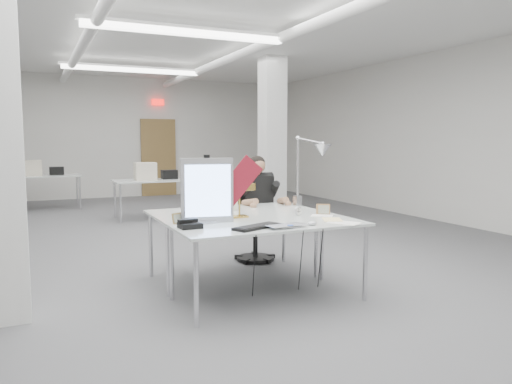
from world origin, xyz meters
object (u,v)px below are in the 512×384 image
at_px(office_chair, 255,216).
at_px(beige_monitor, 217,196).
at_px(desk_main, 268,224).
at_px(seated_person, 257,191).
at_px(laptop, 290,227).
at_px(bankers_lamp, 239,201).
at_px(desk_phone, 190,225).
at_px(monitor, 207,190).
at_px(architect_lamp, 308,173).

relative_size(office_chair, beige_monitor, 3.43).
height_order(desk_main, seated_person, seated_person).
height_order(laptop, beige_monitor, beige_monitor).
bearing_deg(desk_main, beige_monitor, 98.67).
distance_m(laptop, bankers_lamp, 0.81).
bearing_deg(desk_phone, seated_person, 44.85).
bearing_deg(monitor, office_chair, 60.17).
relative_size(office_chair, monitor, 1.89).
bearing_deg(laptop, beige_monitor, 89.65).
relative_size(desk_main, seated_person, 1.98).
height_order(bankers_lamp, desk_phone, bankers_lamp).
bearing_deg(monitor, desk_main, -15.25).
bearing_deg(beige_monitor, desk_main, -101.79).
relative_size(office_chair, bankers_lamp, 3.56).
height_order(desk_phone, beige_monitor, beige_monitor).
height_order(office_chair, seated_person, seated_person).
distance_m(laptop, desk_phone, 0.89).
bearing_deg(beige_monitor, seated_person, 12.30).
height_order(seated_person, beige_monitor, seated_person).
height_order(desk_main, laptop, laptop).
bearing_deg(monitor, bankers_lamp, 33.39).
distance_m(office_chair, desk_phone, 1.97).
bearing_deg(bankers_lamp, monitor, -159.39).
bearing_deg(bankers_lamp, seated_person, 55.01).
relative_size(desk_phone, architect_lamp, 0.23).
bearing_deg(laptop, office_chair, 66.54).
height_order(desk_main, bankers_lamp, bankers_lamp).
bearing_deg(laptop, monitor, 124.03).
xyz_separation_m(monitor, desk_phone, (-0.24, -0.22, -0.28)).
xyz_separation_m(office_chair, laptop, (-0.50, -1.86, 0.19)).
relative_size(laptop, beige_monitor, 1.10).
height_order(monitor, bankers_lamp, monitor).
relative_size(desk_phone, beige_monitor, 0.56).
bearing_deg(desk_main, office_chair, 70.16).
height_order(monitor, laptop, monitor).
relative_size(bankers_lamp, architect_lamp, 0.40).
xyz_separation_m(desk_main, architect_lamp, (0.85, 0.72, 0.42)).
bearing_deg(seated_person, desk_main, -108.22).
height_order(seated_person, desk_phone, seated_person).
relative_size(office_chair, desk_phone, 6.07).
bearing_deg(monitor, architect_lamp, 29.37).
relative_size(office_chair, architect_lamp, 1.42).
bearing_deg(desk_main, architect_lamp, 40.19).
bearing_deg(desk_main, monitor, 154.11).
relative_size(bankers_lamp, beige_monitor, 0.96).
bearing_deg(office_chair, architect_lamp, -66.09).
height_order(monitor, desk_phone, monitor).
height_order(bankers_lamp, architect_lamp, architect_lamp).
height_order(seated_person, monitor, monitor).
bearing_deg(office_chair, desk_phone, -129.31).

